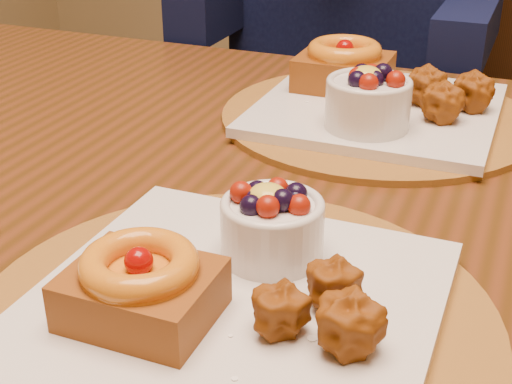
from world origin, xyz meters
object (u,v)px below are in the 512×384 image
place_setting_near (232,295)px  place_setting_far (375,100)px  chair_far (428,140)px  dining_table (320,262)px

place_setting_near → place_setting_far: bearing=90.2°
place_setting_near → chair_far: 1.07m
place_setting_near → place_setting_far: (-0.00, 0.43, 0.01)m
place_setting_near → place_setting_far: 0.43m
dining_table → place_setting_far: (-0.00, 0.21, 0.10)m
place_setting_near → chair_far: bearing=90.6°
dining_table → place_setting_near: size_ratio=4.21×
chair_far → place_setting_far: bearing=-81.5°
dining_table → place_setting_far: size_ratio=4.21×
chair_far → dining_table: bearing=-81.5°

